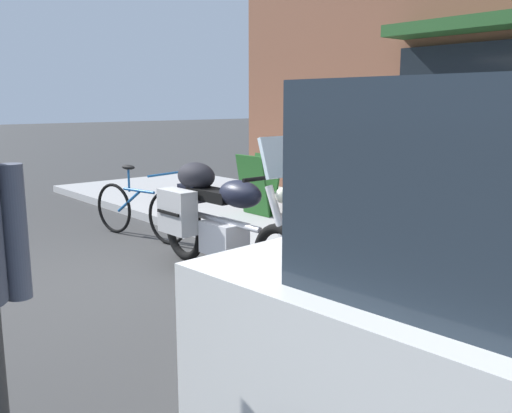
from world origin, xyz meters
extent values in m
plane|color=#333333|center=(0.00, 0.00, 0.00)|extent=(80.00, 80.00, 0.00)
torus|color=black|center=(0.98, 0.75, 0.32)|extent=(0.65, 0.10, 0.65)
cylinder|color=silver|center=(0.98, 0.75, 0.32)|extent=(0.16, 0.06, 0.16)
torus|color=black|center=(-0.49, 0.73, 0.32)|extent=(0.65, 0.10, 0.65)
cylinder|color=silver|center=(-0.49, 0.73, 0.32)|extent=(0.16, 0.06, 0.16)
cube|color=silver|center=(0.19, 0.74, 0.37)|extent=(0.44, 0.31, 0.32)
cylinder|color=silver|center=(0.24, 0.74, 0.54)|extent=(0.96, 0.08, 0.06)
ellipsoid|color=black|center=(0.44, 0.74, 0.84)|extent=(0.52, 0.29, 0.26)
cube|color=black|center=(0.02, 0.73, 0.78)|extent=(0.60, 0.25, 0.11)
cube|color=black|center=(-0.31, 0.73, 0.76)|extent=(0.28, 0.22, 0.18)
cylinder|color=silver|center=(0.98, 0.75, 0.64)|extent=(0.35, 0.08, 0.67)
cylinder|color=black|center=(0.86, 0.75, 1.04)|extent=(0.05, 0.62, 0.04)
cube|color=silver|center=(0.94, 0.75, 1.22)|extent=(0.15, 0.32, 0.35)
sphere|color=#EAEACC|center=(1.02, 0.75, 0.90)|extent=(0.14, 0.14, 0.14)
cube|color=#A2A2A2|center=(-0.25, 0.49, 0.60)|extent=(0.44, 0.21, 0.44)
cube|color=black|center=(-0.25, 0.38, 0.60)|extent=(0.37, 0.02, 0.03)
ellipsoid|color=black|center=(-0.26, 0.73, 0.94)|extent=(0.49, 0.33, 0.28)
torus|color=black|center=(-1.18, 0.94, 0.33)|extent=(0.65, 0.18, 0.65)
torus|color=black|center=(-2.16, 0.73, 0.33)|extent=(0.65, 0.18, 0.65)
cylinder|color=#1E5999|center=(-1.67, 0.84, 0.61)|extent=(0.55, 0.15, 0.04)
cylinder|color=#1E5999|center=(-1.87, 0.79, 0.45)|extent=(0.43, 0.12, 0.32)
cylinder|color=#1E5999|center=(-1.85, 0.80, 0.73)|extent=(0.03, 0.03, 0.30)
ellipsoid|color=black|center=(-1.85, 0.80, 0.89)|extent=(0.24, 0.14, 0.06)
cylinder|color=#1E5999|center=(-1.23, 0.93, 0.85)|extent=(0.13, 0.48, 0.03)
cylinder|color=#474C5B|center=(2.14, -1.79, 1.18)|extent=(0.10, 0.10, 0.55)
cube|color=#1E511E|center=(-1.38, 2.45, 0.55)|extent=(0.55, 0.18, 0.85)
cube|color=#1E511E|center=(-1.38, 2.67, 0.55)|extent=(0.55, 0.18, 0.85)
camera|label=1|loc=(4.38, -2.45, 1.69)|focal=38.59mm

